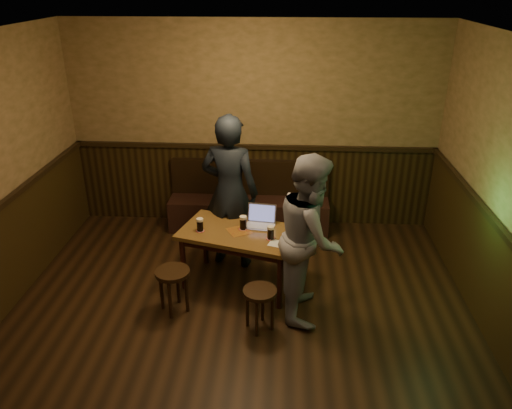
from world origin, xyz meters
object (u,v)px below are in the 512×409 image
object	(u,v)px
stool_right	(260,298)
pint_left	(200,225)
laptop	(261,220)
stool_left	(173,279)
person_suit	(230,192)
pub_table	(239,238)
bench	(249,207)
person_grey	(311,237)
pint_right	(271,233)
pint_mid	(243,223)

from	to	relation	value
stool_right	pint_left	distance (m)	1.12
laptop	stool_left	bearing A→B (deg)	-133.33
stool_left	person_suit	size ratio (longest dim) A/B	0.26
pub_table	stool_left	size ratio (longest dim) A/B	2.93
bench	pint_left	world-z (taller)	bench
laptop	person_suit	xyz separation A→B (m)	(-0.38, 0.32, 0.20)
bench	person_grey	distance (m)	2.10
stool_right	pint_right	distance (m)	0.75
pint_mid	person_grey	distance (m)	0.88
pint_left	pint_right	bearing A→B (deg)	-9.82
pint_right	stool_left	bearing A→B (deg)	-158.83
stool_left	pint_left	size ratio (longest dim) A/B	3.19
pint_left	laptop	world-z (taller)	laptop
stool_right	pint_right	xyz separation A→B (m)	(0.08, 0.63, 0.40)
stool_right	laptop	size ratio (longest dim) A/B	1.29
stool_right	person_grey	distance (m)	0.79
pub_table	person_grey	xyz separation A→B (m)	(0.77, -0.44, 0.28)
laptop	pint_left	bearing A→B (deg)	-156.68
pub_table	pint_left	distance (m)	0.46
stool_left	stool_right	bearing A→B (deg)	-14.76
laptop	pub_table	bearing A→B (deg)	-137.47
stool_right	pint_mid	xyz separation A→B (m)	(-0.23, 0.84, 0.40)
pint_left	laptop	size ratio (longest dim) A/B	0.43
person_suit	person_grey	distance (m)	1.30
pint_left	pint_right	size ratio (longest dim) A/B	1.00
bench	stool_right	size ratio (longest dim) A/B	4.80
stool_right	bench	bearing A→B (deg)	96.97
stool_left	laptop	distance (m)	1.18
laptop	person_grey	xyz separation A→B (m)	(0.54, -0.60, 0.13)
pint_right	pub_table	bearing A→B (deg)	155.65
person_grey	stool_right	bearing A→B (deg)	129.29
pint_left	pub_table	bearing A→B (deg)	3.15
stool_right	pint_left	world-z (taller)	pint_left
bench	person_suit	world-z (taller)	person_suit
stool_left	stool_right	world-z (taller)	stool_left
bench	pint_mid	bearing A→B (deg)	-88.35
stool_left	stool_right	xyz separation A→B (m)	(0.92, -0.24, -0.03)
person_grey	pub_table	bearing A→B (deg)	64.00
pub_table	stool_right	xyz separation A→B (m)	(0.27, -0.79, -0.23)
bench	pint_mid	size ratio (longest dim) A/B	13.58
pub_table	stool_right	size ratio (longest dim) A/B	3.14
bench	pint_right	world-z (taller)	bench
stool_left	stool_right	distance (m)	0.95
pint_left	person_suit	size ratio (longest dim) A/B	0.08
stool_right	pint_mid	size ratio (longest dim) A/B	2.83
pint_right	stool_right	bearing A→B (deg)	-97.28
pub_table	stool_left	world-z (taller)	pub_table
pint_mid	person_suit	xyz separation A→B (m)	(-0.19, 0.44, 0.18)
stool_right	person_grey	xyz separation A→B (m)	(0.49, 0.35, 0.51)
pint_mid	pub_table	bearing A→B (deg)	-130.51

